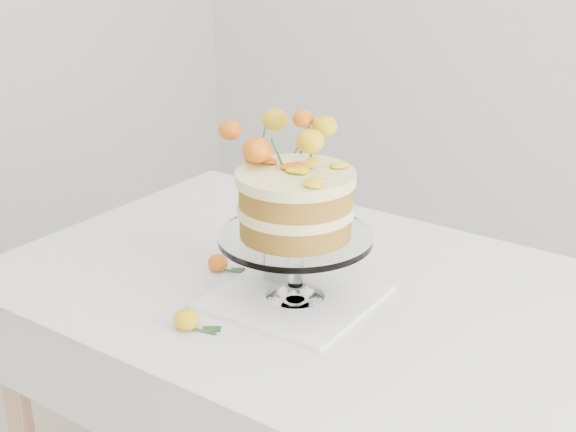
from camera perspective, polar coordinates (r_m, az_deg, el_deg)
name	(u,v)px	position (r m, az deg, el deg)	size (l,w,h in m)	color
table	(323,320)	(1.77, 2.50, -7.39)	(1.43, 0.93, 0.76)	tan
napkin	(295,297)	(1.68, 0.51, -5.78)	(0.31, 0.31, 0.01)	white
cake_stand	(296,210)	(1.60, 0.54, 0.42)	(0.32, 0.32, 0.28)	white
rose_vase	(281,174)	(1.67, -0.51, 2.99)	(0.34, 0.34, 0.41)	white
loose_rose_near	(186,320)	(1.57, -7.26, -7.32)	(0.09, 0.05, 0.04)	gold
loose_rose_far	(218,263)	(1.80, -5.01, -3.33)	(0.08, 0.05, 0.04)	#CC5509
stray_petal_a	(251,288)	(1.72, -2.65, -5.15)	(0.03, 0.02, 0.00)	yellow
stray_petal_b	(278,308)	(1.64, -0.74, -6.59)	(0.03, 0.02, 0.00)	yellow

